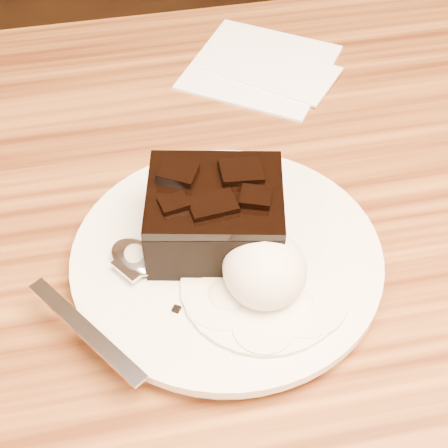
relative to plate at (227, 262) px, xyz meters
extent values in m
cylinder|color=white|center=(0.00, 0.00, 0.00)|extent=(0.23, 0.23, 0.02)
cube|color=black|center=(-0.01, 0.02, 0.03)|extent=(0.11, 0.10, 0.04)
ellipsoid|color=white|center=(0.02, -0.04, 0.03)|extent=(0.06, 0.06, 0.05)
cylinder|color=white|center=(0.02, -0.04, 0.01)|extent=(0.12, 0.12, 0.00)
cube|color=white|center=(0.09, 0.25, -0.01)|extent=(0.18, 0.18, 0.01)
cube|color=black|center=(-0.04, 0.01, 0.01)|extent=(0.01, 0.01, 0.00)
cube|color=black|center=(-0.04, -0.04, 0.01)|extent=(0.01, 0.01, 0.00)
cube|color=black|center=(0.04, -0.06, 0.01)|extent=(0.01, 0.01, 0.00)
camera|label=1|loc=(-0.07, -0.33, 0.40)|focal=57.19mm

